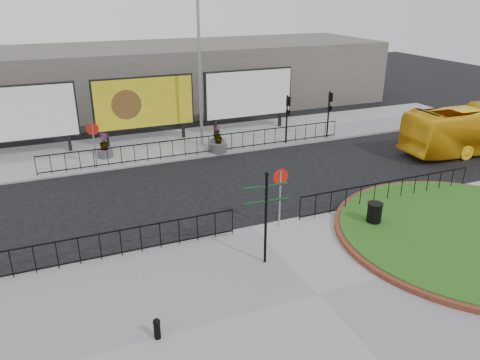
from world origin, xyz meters
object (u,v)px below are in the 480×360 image
fingerpost_sign (266,209)px  planter_a (105,148)px  lamp_post (200,68)px  planter_b (219,144)px  billboard_mid (144,103)px  planter_c (217,140)px  litter_bin (374,215)px  bollard (157,328)px

fingerpost_sign → planter_a: (-3.63, 13.63, -1.51)m
lamp_post → planter_b: lamp_post is taller
planter_b → billboard_mid: bearing=134.4°
billboard_mid → lamp_post: (3.01, -1.97, 2.23)m
lamp_post → planter_c: bearing=-49.9°
planter_a → planter_b: 6.54m
fingerpost_sign → litter_bin: 5.47m
lamp_post → planter_a: 7.17m
lamp_post → bollard: bearing=-112.5°
billboard_mid → planter_a: size_ratio=4.39×
billboard_mid → fingerpost_sign: size_ratio=1.82×
lamp_post → litter_bin: (2.99, -12.91, -4.18)m
planter_c → lamp_post: bearing=130.1°
planter_a → billboard_mid: bearing=34.8°
billboard_mid → fingerpost_sign: (0.80, -15.60, -0.42)m
fingerpost_sign → planter_b: size_ratio=2.48×
billboard_mid → litter_bin: bearing=-68.0°
bollard → planter_c: bearing=64.3°
litter_bin → planter_a: bearing=124.4°
litter_bin → planter_b: 11.58m
billboard_mid → fingerpost_sign: billboard_mid is taller
billboard_mid → lamp_post: size_ratio=0.67×
planter_b → planter_c: size_ratio=1.03×
fingerpost_sign → planter_b: bearing=84.9°
litter_bin → planter_c: 12.30m
fingerpost_sign → planter_b: (2.70, 12.03, -1.61)m
fingerpost_sign → bollard: 5.29m
litter_bin → billboard_mid: bearing=112.0°
bollard → fingerpost_sign: bearing=28.4°
lamp_post → fingerpost_sign: (-2.21, -13.63, -2.65)m
planter_a → planter_c: planter_a is taller
fingerpost_sign → planter_c: (2.90, 12.80, -1.61)m
lamp_post → planter_a: size_ratio=6.54×
bollard → planter_a: size_ratio=0.46×
lamp_post → planter_b: bearing=-72.9°
fingerpost_sign → planter_c: bearing=84.8°
lamp_post → planter_a: lamp_post is taller
litter_bin → planter_c: planter_c is taller
planter_a → planter_b: size_ratio=1.03×
bollard → planter_a: planter_a is taller
lamp_post → planter_c: 4.39m
billboard_mid → lamp_post: 4.23m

